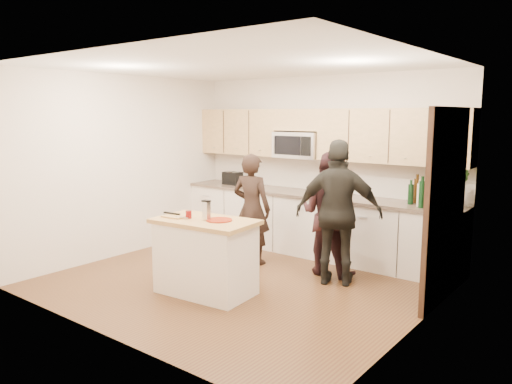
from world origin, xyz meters
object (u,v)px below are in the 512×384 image
Objects in this scene: island at (206,256)px; woman_right at (339,213)px; woman_left at (252,209)px; toaster at (232,178)px; woman_center at (329,214)px.

woman_right is at bearing 44.40° from island.
woman_left is 1.42m from woman_right.
toaster is 1.48m from woman_left.
woman_right reaches higher than island.
woman_center reaches higher than island.
woman_left is at bearing 99.20° from island.
woman_right is (2.55, -0.96, -0.14)m from toaster.
island is 0.80× the size of woman_left.
island is 4.05× the size of toaster.
island is at bearing 26.89° from woman_right.
island is 2.74m from toaster.
woman_center is at bearing -16.54° from toaster.
island is at bearing 59.78° from woman_center.
toaster is (-1.48, 2.23, 0.59)m from island.
toaster is 0.20× the size of woman_left.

